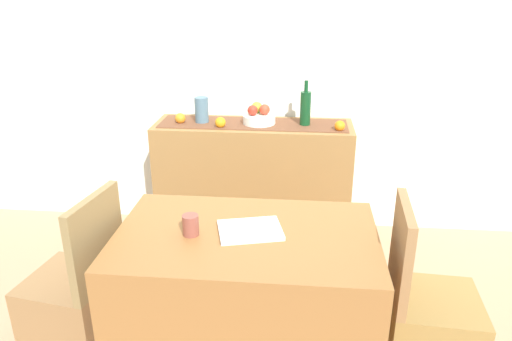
% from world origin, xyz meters
% --- Properties ---
extents(ground_plane, '(6.40, 6.40, 0.02)m').
position_xyz_m(ground_plane, '(0.00, 0.00, -0.01)').
color(ground_plane, tan).
rests_on(ground_plane, ground).
extents(room_wall_rear, '(6.40, 0.06, 2.70)m').
position_xyz_m(room_wall_rear, '(0.00, 1.18, 1.35)').
color(room_wall_rear, white).
rests_on(room_wall_rear, ground).
extents(sideboard_console, '(1.37, 0.42, 0.87)m').
position_xyz_m(sideboard_console, '(-0.13, 0.92, 0.43)').
color(sideboard_console, olive).
rests_on(sideboard_console, ground).
extents(table_runner, '(1.29, 0.32, 0.01)m').
position_xyz_m(table_runner, '(-0.13, 0.92, 0.87)').
color(table_runner, brown).
rests_on(table_runner, sideboard_console).
extents(fruit_bowl, '(0.22, 0.22, 0.06)m').
position_xyz_m(fruit_bowl, '(-0.08, 0.92, 0.90)').
color(fruit_bowl, white).
rests_on(fruit_bowl, table_runner).
extents(apple_front, '(0.07, 0.07, 0.07)m').
position_xyz_m(apple_front, '(-0.13, 0.91, 0.97)').
color(apple_front, '#B62F20').
rests_on(apple_front, fruit_bowl).
extents(apple_center, '(0.07, 0.07, 0.07)m').
position_xyz_m(apple_center, '(-0.05, 0.93, 0.97)').
color(apple_center, '#BE3E27').
rests_on(apple_center, fruit_bowl).
extents(apple_upper, '(0.08, 0.08, 0.08)m').
position_xyz_m(apple_upper, '(-0.11, 0.98, 0.97)').
color(apple_upper, '#9AA32D').
rests_on(apple_upper, fruit_bowl).
extents(wine_bottle, '(0.07, 0.07, 0.31)m').
position_xyz_m(wine_bottle, '(0.23, 0.92, 0.99)').
color(wine_bottle, '#11421F').
rests_on(wine_bottle, sideboard_console).
extents(ceramic_vase, '(0.09, 0.09, 0.18)m').
position_xyz_m(ceramic_vase, '(-0.48, 0.92, 0.96)').
color(ceramic_vase, slate).
rests_on(ceramic_vase, sideboard_console).
extents(orange_loose_far, '(0.07, 0.07, 0.07)m').
position_xyz_m(orange_loose_far, '(0.46, 0.81, 0.90)').
color(orange_loose_far, orange).
rests_on(orange_loose_far, sideboard_console).
extents(orange_loose_end, '(0.07, 0.07, 0.07)m').
position_xyz_m(orange_loose_end, '(-0.34, 0.81, 0.90)').
color(orange_loose_end, orange).
rests_on(orange_loose_end, sideboard_console).
extents(orange_loose_near_bowl, '(0.07, 0.07, 0.07)m').
position_xyz_m(orange_loose_near_bowl, '(-0.63, 0.89, 0.90)').
color(orange_loose_near_bowl, orange).
rests_on(orange_loose_near_bowl, sideboard_console).
extents(dining_table, '(1.18, 0.74, 0.74)m').
position_xyz_m(dining_table, '(-0.03, -0.39, 0.37)').
color(dining_table, '#966232').
rests_on(dining_table, ground).
extents(open_book, '(0.32, 0.27, 0.02)m').
position_xyz_m(open_book, '(-0.01, -0.38, 0.75)').
color(open_book, white).
rests_on(open_book, dining_table).
extents(coffee_cup, '(0.07, 0.07, 0.10)m').
position_xyz_m(coffee_cup, '(-0.27, -0.42, 0.79)').
color(coffee_cup, brown).
rests_on(coffee_cup, dining_table).
extents(chair_near_window, '(0.46, 0.46, 0.90)m').
position_xyz_m(chair_near_window, '(-0.88, -0.39, 0.27)').
color(chair_near_window, olive).
rests_on(chair_near_window, ground).
extents(chair_by_corner, '(0.43, 0.43, 0.90)m').
position_xyz_m(chair_by_corner, '(0.83, -0.39, 0.27)').
color(chair_by_corner, olive).
rests_on(chair_by_corner, ground).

